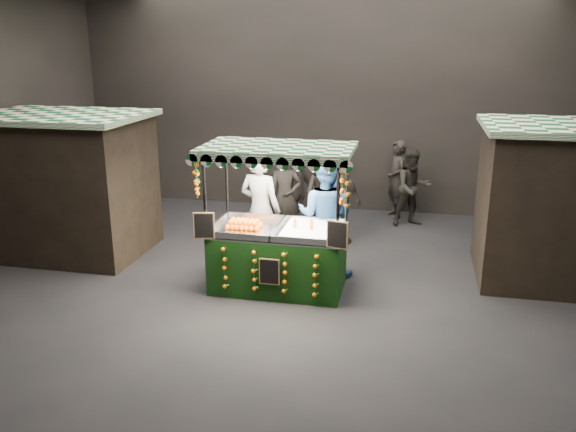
# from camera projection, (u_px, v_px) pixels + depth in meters

# --- Properties ---
(ground) EXTENTS (12.00, 12.00, 0.00)m
(ground) POSITION_uv_depth(u_px,v_px,m) (287.00, 291.00, 9.48)
(ground) COLOR black
(ground) RESTS_ON ground
(market_hall) EXTENTS (12.10, 10.10, 5.05)m
(market_hall) POSITION_uv_depth(u_px,v_px,m) (287.00, 75.00, 8.50)
(market_hall) COLOR black
(market_hall) RESTS_ON ground
(neighbour_stall_left) EXTENTS (3.00, 2.20, 2.60)m
(neighbour_stall_left) POSITION_uv_depth(u_px,v_px,m) (66.00, 184.00, 10.93)
(neighbour_stall_left) COLOR black
(neighbour_stall_left) RESTS_ON ground
(neighbour_stall_right) EXTENTS (3.00, 2.20, 2.60)m
(neighbour_stall_right) POSITION_uv_depth(u_px,v_px,m) (572.00, 204.00, 9.61)
(neighbour_stall_right) COLOR black
(neighbour_stall_right) RESTS_ON ground
(juice_stall) EXTENTS (2.40, 1.41, 2.33)m
(juice_stall) POSITION_uv_depth(u_px,v_px,m) (279.00, 247.00, 9.38)
(juice_stall) COLOR black
(juice_stall) RESTS_ON ground
(vendor_grey) EXTENTS (0.85, 0.66, 2.07)m
(vendor_grey) POSITION_uv_depth(u_px,v_px,m) (260.00, 210.00, 10.26)
(vendor_grey) COLOR gray
(vendor_grey) RESTS_ON ground
(vendor_blue) EXTENTS (1.10, 0.92, 2.05)m
(vendor_blue) POSITION_uv_depth(u_px,v_px,m) (326.00, 216.00, 9.93)
(vendor_blue) COLOR #2A5489
(vendor_blue) RESTS_ON ground
(shopper_0) EXTENTS (0.74, 0.60, 1.77)m
(shopper_0) POSITION_uv_depth(u_px,v_px,m) (285.00, 197.00, 11.68)
(shopper_0) COLOR black
(shopper_0) RESTS_ON ground
(shopper_1) EXTENTS (0.95, 0.85, 1.63)m
(shopper_1) POSITION_uv_depth(u_px,v_px,m) (323.00, 195.00, 12.04)
(shopper_1) COLOR #2E2A25
(shopper_1) RESTS_ON ground
(shopper_2) EXTENTS (1.11, 0.96, 1.80)m
(shopper_2) POSITION_uv_depth(u_px,v_px,m) (340.00, 199.00, 11.44)
(shopper_2) COLOR black
(shopper_2) RESTS_ON ground
(shopper_3) EXTENTS (1.13, 1.32, 1.77)m
(shopper_3) POSITION_uv_depth(u_px,v_px,m) (299.00, 186.00, 12.55)
(shopper_3) COLOR black
(shopper_3) RESTS_ON ground
(shopper_4) EXTENTS (0.82, 0.61, 1.53)m
(shopper_4) POSITION_uv_depth(u_px,v_px,m) (109.00, 190.00, 12.68)
(shopper_4) COLOR #2B2423
(shopper_4) RESTS_ON ground
(shopper_5) EXTENTS (1.21, 1.86, 1.92)m
(shopper_5) POSITION_uv_depth(u_px,v_px,m) (555.00, 200.00, 11.14)
(shopper_5) COLOR #2B2723
(shopper_5) RESTS_ON ground
(shopper_6) EXTENTS (0.63, 0.75, 1.73)m
(shopper_6) POSITION_uv_depth(u_px,v_px,m) (396.00, 179.00, 13.22)
(shopper_6) COLOR black
(shopper_6) RESTS_ON ground
(shopper_7) EXTENTS (0.98, 0.89, 1.66)m
(shopper_7) POSITION_uv_depth(u_px,v_px,m) (413.00, 188.00, 12.62)
(shopper_7) COLOR black
(shopper_7) RESTS_ON ground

